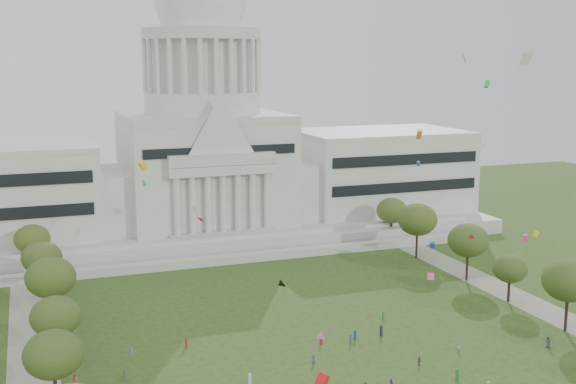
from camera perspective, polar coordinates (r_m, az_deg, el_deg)
name	(u,v)px	position (r m, az deg, el deg)	size (l,w,h in m)	color
capitol	(204,157)	(203.94, -6.63, 2.80)	(160.00, 64.50, 91.30)	#B9B7AD
path_left	(33,378)	(123.28, -19.48, -13.66)	(8.00, 160.00, 0.04)	gray
path_right	(537,307)	(155.48, 19.07, -8.57)	(8.00, 160.00, 0.04)	gray
row_tree_l_2	(53,355)	(108.30, -18.05, -12.11)	(8.42, 8.42, 11.97)	black
row_tree_r_2	(569,280)	(141.16, 21.30, -6.53)	(9.55, 9.55, 13.58)	black
row_tree_l_3	(55,317)	(123.97, -17.91, -9.35)	(8.12, 8.12, 11.55)	black
row_tree_r_3	(510,269)	(154.59, 17.14, -5.82)	(7.01, 7.01, 9.98)	black
row_tree_l_4	(51,278)	(141.23, -18.25, -6.44)	(9.29, 9.29, 13.21)	black
row_tree_r_4	(468,240)	(166.38, 14.05, -3.74)	(9.19, 9.19, 13.06)	black
row_tree_l_5	(42,258)	(159.39, -18.88, -4.94)	(8.33, 8.33, 11.85)	black
row_tree_r_5	(417,220)	(182.14, 10.19, -2.16)	(9.82, 9.82, 13.96)	black
row_tree_l_6	(32,239)	(177.00, -19.56, -3.52)	(8.19, 8.19, 11.64)	black
row_tree_r_6	(392,211)	(198.90, 8.21, -1.46)	(8.42, 8.42, 11.97)	black
person_0	(548,342)	(135.15, 19.86, -11.08)	(0.95, 0.62, 1.95)	#4C4C51
person_2	(459,347)	(129.27, 13.37, -11.80)	(0.78, 0.48, 1.60)	silver
person_4	(391,384)	(113.80, 8.15, -14.75)	(1.01, 0.55, 1.72)	#994C8C
person_10	(419,361)	(122.38, 10.33, -13.00)	(0.91, 0.49, 1.55)	#994C8C
distant_crowd	(266,378)	(114.38, -1.77, -14.50)	(58.05, 39.69, 1.93)	olive
kite_swarm	(386,200)	(105.10, 7.73, -0.65)	(83.94, 105.68, 62.75)	blue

